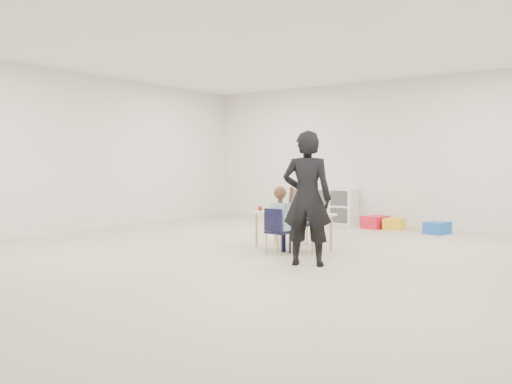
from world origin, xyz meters
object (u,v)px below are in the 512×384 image
Objects in this scene: table at (293,230)px; adult at (307,198)px; chair_near at (279,231)px; child at (279,218)px; cubby_shelf at (323,205)px.

adult reaches higher than table.
child is at bearing 0.00° from chair_near.
adult is at bearing -45.23° from table.
adult is at bearing -28.39° from child.
chair_near is (0.10, -0.51, 0.05)m from table.
table is at bearing 106.75° from chair_near.
adult is at bearing -28.39° from chair_near.
chair_near is 4.05m from cubby_shelf.
table is 0.52m from chair_near.
cubby_shelf reaches higher than chair_near.
cubby_shelf is at bearing 117.28° from table.
table is at bearing -72.25° from adult.
adult reaches higher than cubby_shelf.
chair_near reaches higher than table.
adult is (0.81, -0.98, 0.53)m from table.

